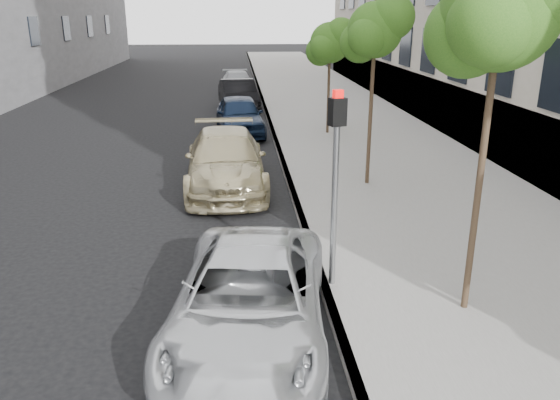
{
  "coord_description": "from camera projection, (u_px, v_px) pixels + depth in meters",
  "views": [
    {
      "loc": [
        -0.21,
        -5.65,
        4.41
      ],
      "look_at": [
        0.46,
        2.81,
        1.5
      ],
      "focal_mm": 35.0,
      "sensor_mm": 36.0,
      "label": 1
    }
  ],
  "objects": [
    {
      "name": "ground",
      "position": [
        261.0,
        388.0,
        6.77
      ],
      "size": [
        160.0,
        160.0,
        0.0
      ],
      "primitive_type": "plane",
      "color": "black",
      "rests_on": "ground"
    },
    {
      "name": "tree_near",
      "position": [
        503.0,
        11.0,
        6.99
      ],
      "size": [
        1.85,
        1.65,
        5.22
      ],
      "color": "#38281C",
      "rests_on": "sidewalk"
    },
    {
      "name": "curb",
      "position": [
        262.0,
        98.0,
        29.47
      ],
      "size": [
        0.15,
        72.0,
        0.14
      ],
      "primitive_type": "cube",
      "color": "#9E9B93",
      "rests_on": "ground"
    },
    {
      "name": "suv",
      "position": [
        226.0,
        160.0,
        14.41
      ],
      "size": [
        2.19,
        5.1,
        1.46
      ],
      "primitive_type": "imported",
      "rotation": [
        0.0,
        0.0,
        0.03
      ],
      "color": "#C4B78C",
      "rests_on": "ground"
    },
    {
      "name": "minivan",
      "position": [
        250.0,
        299.0,
        7.6
      ],
      "size": [
        2.65,
        4.76,
        1.26
      ],
      "primitive_type": "imported",
      "rotation": [
        0.0,
        0.0,
        -0.13
      ],
      "color": "silver",
      "rests_on": "ground"
    },
    {
      "name": "sedan_rear",
      "position": [
        238.0,
        83.0,
        31.39
      ],
      "size": [
        2.06,
        4.43,
        1.25
      ],
      "primitive_type": "imported",
      "rotation": [
        0.0,
        0.0,
        0.07
      ],
      "color": "gray",
      "rests_on": "ground"
    },
    {
      "name": "sidewalk",
      "position": [
        319.0,
        97.0,
        29.71
      ],
      "size": [
        6.4,
        72.0,
        0.14
      ],
      "primitive_type": "cube",
      "color": "gray",
      "rests_on": "ground"
    },
    {
      "name": "sedan_black",
      "position": [
        238.0,
        95.0,
        25.83
      ],
      "size": [
        2.06,
        4.53,
        1.44
      ],
      "primitive_type": "imported",
      "rotation": [
        0.0,
        0.0,
        0.13
      ],
      "color": "black",
      "rests_on": "ground"
    },
    {
      "name": "signal_pole",
      "position": [
        336.0,
        168.0,
        8.47
      ],
      "size": [
        0.28,
        0.25,
        3.2
      ],
      "rotation": [
        0.0,
        0.0,
        0.32
      ],
      "color": "#939699",
      "rests_on": "sidewalk"
    },
    {
      "name": "tree_far",
      "position": [
        331.0,
        43.0,
        19.58
      ],
      "size": [
        1.77,
        1.57,
        4.14
      ],
      "color": "#38281C",
      "rests_on": "sidewalk"
    },
    {
      "name": "sedan_blue",
      "position": [
        240.0,
        115.0,
        20.85
      ],
      "size": [
        2.0,
        4.34,
        1.44
      ],
      "primitive_type": "imported",
      "rotation": [
        0.0,
        0.0,
        0.07
      ],
      "color": "#101D36",
      "rests_on": "ground"
    },
    {
      "name": "tree_mid",
      "position": [
        376.0,
        30.0,
        13.26
      ],
      "size": [
        1.7,
        1.5,
        4.73
      ],
      "color": "#38281C",
      "rests_on": "sidewalk"
    }
  ]
}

